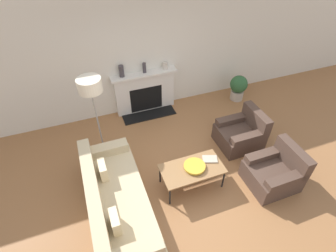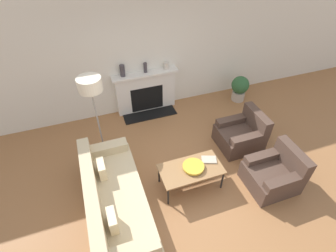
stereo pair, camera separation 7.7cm
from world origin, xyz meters
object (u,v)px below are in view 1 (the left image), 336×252
object	(u,v)px
coffee_table	(192,169)
bowl	(195,166)
mantel_vase_center_right	(165,66)
fireplace	(145,92)
potted_plant	(238,87)
armchair_far	(241,133)
floor_lamp	(91,90)
armchair_near	(275,172)
mantel_vase_left	(121,71)
book	(210,159)
mantel_vase_center_left	(144,68)
couch	(115,201)

from	to	relation	value
coffee_table	bowl	xyz separation A→B (m)	(0.04, -0.00, 0.07)
bowl	mantel_vase_center_right	xyz separation A→B (m)	(0.38, 2.55, 0.62)
fireplace	potted_plant	size ratio (longest dim) A/B	2.31
fireplace	armchair_far	bearing A→B (deg)	-50.75
floor_lamp	potted_plant	distance (m)	3.88
armchair_near	mantel_vase_left	distance (m)	3.77
book	potted_plant	xyz separation A→B (m)	(1.90, 2.06, -0.10)
bowl	potted_plant	size ratio (longest dim) A/B	0.57
armchair_near	mantel_vase_center_right	xyz separation A→B (m)	(-1.03, 3.03, 0.83)
bowl	mantel_vase_center_left	world-z (taller)	mantel_vase_center_left
couch	mantel_vase_left	size ratio (longest dim) A/B	8.43
armchair_near	mantel_vase_center_left	size ratio (longest dim) A/B	3.72
fireplace	floor_lamp	size ratio (longest dim) A/B	0.90
potted_plant	book	bearing A→B (deg)	-132.77
armchair_near	bowl	xyz separation A→B (m)	(-1.41, 0.48, 0.21)
armchair_far	mantel_vase_left	distance (m)	2.95
mantel_vase_left	armchair_near	bearing A→B (deg)	-55.85
coffee_table	mantel_vase_center_left	world-z (taller)	mantel_vase_center_left
couch	potted_plant	world-z (taller)	couch
fireplace	couch	world-z (taller)	fireplace
fireplace	bowl	xyz separation A→B (m)	(0.15, -2.54, -0.01)
couch	mantel_vase_center_right	world-z (taller)	mantel_vase_center_right
fireplace	coffee_table	bearing A→B (deg)	-87.60
mantel_vase_left	fireplace	bearing A→B (deg)	-1.74
fireplace	armchair_far	size ratio (longest dim) A/B	1.80
armchair_near	bowl	size ratio (longest dim) A/B	2.25
fireplace	mantel_vase_center_left	distance (m)	0.65
coffee_table	bowl	size ratio (longest dim) A/B	2.90
armchair_near	bowl	bearing A→B (deg)	-108.86
couch	mantel_vase_center_right	distance (m)	3.30
coffee_table	floor_lamp	distance (m)	2.28
fireplace	mantel_vase_center_left	bearing A→B (deg)	32.69
mantel_vase_center_left	floor_lamp	bearing A→B (deg)	-140.16
coffee_table	book	world-z (taller)	book
couch	mantel_vase_center_left	bearing A→B (deg)	-26.88
potted_plant	armchair_near	bearing A→B (deg)	-107.81
fireplace	mantel_vase_center_left	world-z (taller)	mantel_vase_center_left
couch	bowl	distance (m)	1.47
mantel_vase_center_left	mantel_vase_center_right	xyz separation A→B (m)	(0.51, -0.00, -0.04)
mantel_vase_left	mantel_vase_center_left	xyz separation A→B (m)	(0.53, 0.00, -0.02)
couch	armchair_near	xyz separation A→B (m)	(2.86, -0.41, -0.00)
coffee_table	floor_lamp	size ratio (longest dim) A/B	0.65
couch	mantel_vase_center_right	xyz separation A→B (m)	(1.83, 2.62, 0.82)
coffee_table	mantel_vase_center_right	bearing A→B (deg)	80.59
armchair_near	armchair_far	xyz separation A→B (m)	(0.00, 1.12, 0.00)
floor_lamp	mantel_vase_center_right	bearing A→B (deg)	30.91
floor_lamp	potted_plant	size ratio (longest dim) A/B	2.56
book	couch	bearing A→B (deg)	-155.50
floor_lamp	armchair_far	bearing A→B (deg)	-16.72
coffee_table	book	bearing A→B (deg)	10.81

